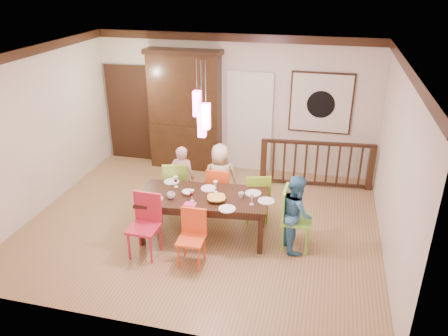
% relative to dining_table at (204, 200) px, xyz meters
% --- Properties ---
extents(floor, '(6.00, 6.00, 0.00)m').
position_rel_dining_table_xyz_m(floor, '(-0.14, 0.36, -0.66)').
color(floor, olive).
rests_on(floor, ground).
extents(ceiling, '(6.00, 6.00, 0.00)m').
position_rel_dining_table_xyz_m(ceiling, '(-0.14, 0.36, 2.24)').
color(ceiling, white).
rests_on(ceiling, wall_back).
extents(wall_back, '(6.00, 0.00, 6.00)m').
position_rel_dining_table_xyz_m(wall_back, '(-0.14, 2.86, 0.79)').
color(wall_back, beige).
rests_on(wall_back, floor).
extents(wall_left, '(0.00, 5.00, 5.00)m').
position_rel_dining_table_xyz_m(wall_left, '(-3.14, 0.36, 0.79)').
color(wall_left, beige).
rests_on(wall_left, floor).
extents(wall_right, '(0.00, 5.00, 5.00)m').
position_rel_dining_table_xyz_m(wall_right, '(2.86, 0.36, 0.79)').
color(wall_right, beige).
rests_on(wall_right, floor).
extents(crown_molding, '(6.00, 5.00, 0.16)m').
position_rel_dining_table_xyz_m(crown_molding, '(-0.14, 0.36, 2.16)').
color(crown_molding, black).
rests_on(crown_molding, wall_back).
extents(panel_door, '(1.04, 0.07, 2.24)m').
position_rel_dining_table_xyz_m(panel_door, '(-2.54, 2.81, 0.39)').
color(panel_door, black).
rests_on(panel_door, wall_back).
extents(white_doorway, '(0.97, 0.05, 2.22)m').
position_rel_dining_table_xyz_m(white_doorway, '(0.21, 2.83, 0.39)').
color(white_doorway, silver).
rests_on(white_doorway, wall_back).
extents(painting, '(1.25, 0.06, 1.25)m').
position_rel_dining_table_xyz_m(painting, '(1.66, 2.82, 0.94)').
color(painting, black).
rests_on(painting, wall_back).
extents(pendant_cluster, '(0.27, 0.21, 1.14)m').
position_rel_dining_table_xyz_m(pendant_cluster, '(0.00, -0.00, 1.44)').
color(pendant_cluster, '#FF4C9E').
rests_on(pendant_cluster, ceiling).
extents(dining_table, '(2.15, 1.16, 0.75)m').
position_rel_dining_table_xyz_m(dining_table, '(0.00, 0.00, 0.00)').
color(dining_table, black).
rests_on(dining_table, floor).
extents(chair_far_left, '(0.54, 0.54, 0.98)m').
position_rel_dining_table_xyz_m(chair_far_left, '(-0.73, 0.73, -0.10)').
color(chair_far_left, '#8EC73F').
rests_on(chair_far_left, floor).
extents(chair_far_mid, '(0.41, 0.41, 0.91)m').
position_rel_dining_table_xyz_m(chair_far_mid, '(0.07, 0.80, -0.14)').
color(chair_far_mid, '#F65119').
rests_on(chair_far_mid, floor).
extents(chair_far_right, '(0.51, 0.51, 0.92)m').
position_rel_dining_table_xyz_m(chair_far_right, '(0.75, 0.72, -0.14)').
color(chair_far_right, '#81B624').
rests_on(chair_far_right, floor).
extents(chair_near_left, '(0.46, 0.46, 0.99)m').
position_rel_dining_table_xyz_m(chair_near_left, '(-0.74, -0.74, -0.10)').
color(chair_near_left, '#BE2139').
rests_on(chair_near_left, floor).
extents(chair_near_mid, '(0.40, 0.40, 0.86)m').
position_rel_dining_table_xyz_m(chair_near_mid, '(0.03, -0.79, -0.17)').
color(chair_near_mid, '#F0511E').
rests_on(chair_near_mid, floor).
extents(chair_end_right, '(0.47, 0.47, 1.01)m').
position_rel_dining_table_xyz_m(chair_end_right, '(1.51, 0.04, -0.09)').
color(chair_end_right, '#82CF40').
rests_on(chair_end_right, floor).
extents(china_hutch, '(1.64, 0.46, 2.58)m').
position_rel_dining_table_xyz_m(china_hutch, '(-1.17, 2.66, 0.63)').
color(china_hutch, black).
rests_on(china_hutch, floor).
extents(balustrade, '(2.25, 0.28, 0.96)m').
position_rel_dining_table_xyz_m(balustrade, '(1.69, 2.31, -0.16)').
color(balustrade, black).
rests_on(balustrade, floor).
extents(person_far_left, '(0.47, 0.33, 1.23)m').
position_rel_dining_table_xyz_m(person_far_left, '(-0.63, 0.79, -0.05)').
color(person_far_left, beige).
rests_on(person_far_left, floor).
extents(person_far_mid, '(0.73, 0.60, 1.29)m').
position_rel_dining_table_xyz_m(person_far_mid, '(0.05, 0.89, -0.02)').
color(person_far_mid, '#BBB18D').
rests_on(person_far_mid, floor).
extents(person_end_right, '(0.66, 0.74, 1.25)m').
position_rel_dining_table_xyz_m(person_end_right, '(1.48, 0.02, -0.04)').
color(person_end_right, teal).
rests_on(person_end_right, floor).
extents(serving_bowl, '(0.36, 0.36, 0.07)m').
position_rel_dining_table_xyz_m(serving_bowl, '(0.24, -0.12, 0.12)').
color(serving_bowl, gold).
rests_on(serving_bowl, dining_table).
extents(small_bowl, '(0.19, 0.19, 0.06)m').
position_rel_dining_table_xyz_m(small_bowl, '(-0.26, -0.02, 0.11)').
color(small_bowl, white).
rests_on(small_bowl, dining_table).
extents(cup_left, '(0.14, 0.14, 0.10)m').
position_rel_dining_table_xyz_m(cup_left, '(-0.47, -0.22, 0.14)').
color(cup_left, silver).
rests_on(cup_left, dining_table).
extents(cup_right, '(0.11, 0.11, 0.09)m').
position_rel_dining_table_xyz_m(cup_right, '(0.60, 0.07, 0.13)').
color(cup_right, silver).
rests_on(cup_right, dining_table).
extents(plate_far_left, '(0.26, 0.26, 0.01)m').
position_rel_dining_table_xyz_m(plate_far_left, '(-0.67, 0.34, 0.09)').
color(plate_far_left, white).
rests_on(plate_far_left, dining_table).
extents(plate_far_mid, '(0.26, 0.26, 0.01)m').
position_rel_dining_table_xyz_m(plate_far_mid, '(0.01, 0.25, 0.09)').
color(plate_far_mid, white).
rests_on(plate_far_mid, dining_table).
extents(plate_far_right, '(0.26, 0.26, 0.01)m').
position_rel_dining_table_xyz_m(plate_far_right, '(0.76, 0.25, 0.09)').
color(plate_far_right, white).
rests_on(plate_far_right, dining_table).
extents(plate_near_left, '(0.26, 0.26, 0.01)m').
position_rel_dining_table_xyz_m(plate_near_left, '(-0.72, -0.31, 0.09)').
color(plate_near_left, white).
rests_on(plate_near_left, dining_table).
extents(plate_near_mid, '(0.26, 0.26, 0.01)m').
position_rel_dining_table_xyz_m(plate_near_mid, '(0.47, -0.34, 0.09)').
color(plate_near_mid, white).
rests_on(plate_near_mid, dining_table).
extents(plate_end_right, '(0.26, 0.26, 0.01)m').
position_rel_dining_table_xyz_m(plate_end_right, '(1.01, 0.05, 0.09)').
color(plate_end_right, white).
rests_on(plate_end_right, dining_table).
extents(wine_glass_a, '(0.08, 0.08, 0.19)m').
position_rel_dining_table_xyz_m(wine_glass_a, '(-0.53, 0.18, 0.18)').
color(wine_glass_a, '#590C19').
rests_on(wine_glass_a, dining_table).
extents(wine_glass_b, '(0.08, 0.08, 0.19)m').
position_rel_dining_table_xyz_m(wine_glass_b, '(0.15, 0.17, 0.18)').
color(wine_glass_b, silver).
rests_on(wine_glass_b, dining_table).
extents(wine_glass_c, '(0.08, 0.08, 0.19)m').
position_rel_dining_table_xyz_m(wine_glass_c, '(-0.13, -0.21, 0.18)').
color(wine_glass_c, '#590C19').
rests_on(wine_glass_c, dining_table).
extents(wine_glass_d, '(0.08, 0.08, 0.19)m').
position_rel_dining_table_xyz_m(wine_glass_d, '(0.80, -0.10, 0.18)').
color(wine_glass_d, silver).
rests_on(wine_glass_d, dining_table).
extents(napkin, '(0.18, 0.14, 0.01)m').
position_rel_dining_table_xyz_m(napkin, '(-0.12, -0.34, 0.09)').
color(napkin, '#D83359').
rests_on(napkin, dining_table).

